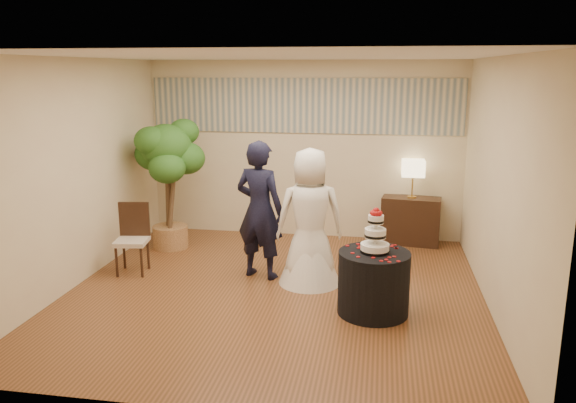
% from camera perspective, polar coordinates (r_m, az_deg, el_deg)
% --- Properties ---
extents(floor, '(5.00, 5.00, 0.00)m').
position_cam_1_polar(floor, '(6.95, -1.38, -9.18)').
color(floor, brown).
rests_on(floor, ground).
extents(ceiling, '(5.00, 5.00, 0.00)m').
position_cam_1_polar(ceiling, '(6.42, -1.52, 14.57)').
color(ceiling, white).
rests_on(ceiling, wall_back).
extents(wall_back, '(5.00, 0.06, 2.80)m').
position_cam_1_polar(wall_back, '(8.98, 1.60, 5.24)').
color(wall_back, beige).
rests_on(wall_back, ground).
extents(wall_front, '(5.00, 0.06, 2.80)m').
position_cam_1_polar(wall_front, '(4.19, -7.97, -4.28)').
color(wall_front, beige).
rests_on(wall_front, ground).
extents(wall_left, '(0.06, 5.00, 2.80)m').
position_cam_1_polar(wall_left, '(7.43, -20.75, 2.69)').
color(wall_left, beige).
rests_on(wall_left, ground).
extents(wall_right, '(0.06, 5.00, 2.80)m').
position_cam_1_polar(wall_right, '(6.55, 20.56, 1.39)').
color(wall_right, beige).
rests_on(wall_right, ground).
extents(mural_border, '(4.90, 0.02, 0.85)m').
position_cam_1_polar(mural_border, '(8.89, 1.61, 9.70)').
color(mural_border, '#9D9E8F').
rests_on(mural_border, wall_back).
extents(groom, '(0.75, 0.60, 1.80)m').
position_cam_1_polar(groom, '(7.20, -2.90, -0.87)').
color(groom, black).
rests_on(groom, floor).
extents(bride, '(1.01, 0.96, 1.73)m').
position_cam_1_polar(bride, '(6.98, 2.25, -1.57)').
color(bride, white).
rests_on(bride, floor).
extents(cake_table, '(1.03, 1.03, 0.71)m').
position_cam_1_polar(cake_table, '(6.34, 8.68, -8.16)').
color(cake_table, black).
rests_on(cake_table, floor).
extents(wedding_cake, '(0.32, 0.32, 0.50)m').
position_cam_1_polar(wedding_cake, '(6.14, 8.88, -2.89)').
color(wedding_cake, white).
rests_on(wedding_cake, cake_table).
extents(console, '(0.92, 0.50, 0.74)m').
position_cam_1_polar(console, '(8.91, 12.34, -1.91)').
color(console, black).
rests_on(console, floor).
extents(table_lamp, '(0.34, 0.34, 0.58)m').
position_cam_1_polar(table_lamp, '(8.76, 12.55, 2.24)').
color(table_lamp, beige).
rests_on(table_lamp, console).
extents(ficus_tree, '(1.30, 1.30, 1.99)m').
position_cam_1_polar(ficus_tree, '(8.55, -12.10, 1.77)').
color(ficus_tree, '#2C5F1E').
rests_on(ficus_tree, floor).
extents(side_chair, '(0.49, 0.50, 0.93)m').
position_cam_1_polar(side_chair, '(7.71, -15.62, -3.73)').
color(side_chair, black).
rests_on(side_chair, floor).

